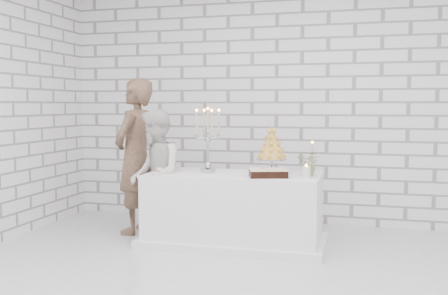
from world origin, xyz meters
TOP-DOWN VIEW (x-y plane):
  - ground at (0.00, 0.00)m, footprint 6.00×5.00m
  - wall_back at (0.00, 2.50)m, footprint 6.00×0.01m
  - wall_front at (0.00, -2.50)m, footprint 6.00×0.01m
  - cake_table at (-0.57, 1.33)m, footprint 1.80×0.80m
  - groom at (-1.78, 1.54)m, footprint 0.49×0.69m
  - bride at (-1.43, 1.27)m, footprint 0.78×0.85m
  - candelabra at (-0.85, 1.35)m, footprint 0.33×0.33m
  - croquembouche at (-0.19, 1.49)m, footprint 0.37×0.37m
  - chocolate_cake at (-0.18, 1.19)m, footprint 0.43×0.36m
  - pillar_candle at (0.20, 1.17)m, footprint 0.08×0.08m
  - extra_taper at (0.22, 1.55)m, footprint 0.06×0.06m
  - flowers at (0.22, 1.37)m, footprint 0.29×0.27m

SIDE VIEW (x-z plane):
  - ground at x=0.00m, z-range -0.01..0.01m
  - cake_table at x=-0.57m, z-range 0.00..0.75m
  - bride at x=-1.43m, z-range 0.00..1.43m
  - chocolate_cake at x=-0.18m, z-range 0.75..0.83m
  - pillar_candle at x=0.20m, z-range 0.75..0.87m
  - flowers at x=0.22m, z-range 0.75..1.01m
  - groom at x=-1.78m, z-range 0.00..1.77m
  - extra_taper at x=0.22m, z-range 0.75..1.07m
  - croquembouche at x=-0.19m, z-range 0.75..1.25m
  - candelabra at x=-0.85m, z-range 0.75..1.45m
  - wall_back at x=0.00m, z-range 0.00..3.00m
  - wall_front at x=0.00m, z-range 0.00..3.00m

